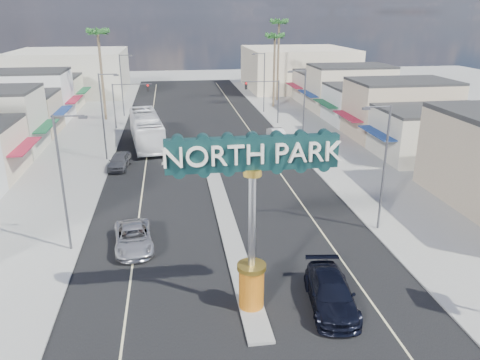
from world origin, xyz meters
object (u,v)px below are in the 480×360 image
object	(u,v)px
streetlight_l_far	(123,82)
city_bus	(146,129)
palm_left_far	(98,37)
streetlight_r_near	(382,162)
suv_right	(331,293)
traffic_signal_right	(265,93)
traffic_signal_left	(128,97)
streetlight_l_near	(64,177)
suv_left	(133,238)
palm_right_far	(279,27)
gateway_sign	(252,205)
car_parked_left	(119,161)
streetlight_l_mid	(104,113)
palm_right_mid	(275,40)
car_parked_right	(277,134)
streetlight_r_mid	(303,107)
streetlight_r_far	(263,80)

from	to	relation	value
streetlight_l_far	city_bus	size ratio (longest dim) A/B	0.69
palm_left_far	city_bus	size ratio (longest dim) A/B	1.00
streetlight_r_near	suv_right	size ratio (longest dim) A/B	1.61
traffic_signal_right	streetlight_l_far	world-z (taller)	streetlight_l_far
traffic_signal_right	streetlight_r_near	distance (m)	34.03
palm_left_far	city_bus	bearing A→B (deg)	-65.87
traffic_signal_left	streetlight_l_near	size ratio (longest dim) A/B	0.67
traffic_signal_right	suv_left	world-z (taller)	traffic_signal_right
traffic_signal_left	streetlight_r_near	size ratio (longest dim) A/B	0.67
palm_right_far	gateway_sign	bearing A→B (deg)	-104.03
car_parked_left	streetlight_l_mid	bearing A→B (deg)	122.67
palm_right_mid	traffic_signal_left	bearing A→B (deg)	-151.58
streetlight_l_far	car_parked_right	distance (m)	25.89
streetlight_l_near	palm_right_far	size ratio (longest dim) A/B	0.64
streetlight_l_near	streetlight_l_mid	xyz separation A→B (m)	(0.00, 20.00, 0.00)
streetlight_l_mid	streetlight_r_mid	xyz separation A→B (m)	(20.87, 0.00, 0.00)
streetlight_l_near	streetlight_r_near	distance (m)	20.87
traffic_signal_right	traffic_signal_left	bearing A→B (deg)	180.00
car_parked_left	city_bus	distance (m)	9.07
palm_right_mid	car_parked_left	size ratio (longest dim) A/B	2.66
streetlight_r_far	gateway_sign	bearing A→B (deg)	-101.78
streetlight_r_near	streetlight_r_mid	size ratio (longest dim) A/B	1.00
streetlight_r_near	streetlight_r_far	size ratio (longest dim) A/B	1.00
palm_left_far	suv_right	size ratio (longest dim) A/B	2.35
streetlight_l_near	traffic_signal_left	bearing A→B (deg)	87.90
traffic_signal_right	palm_right_mid	distance (m)	14.10
streetlight_l_mid	palm_right_mid	size ratio (longest dim) A/B	0.74
gateway_sign	streetlight_l_far	bearing A→B (deg)	101.78
streetlight_r_far	palm_right_mid	distance (m)	7.30
palm_left_far	city_bus	distance (m)	18.34
traffic_signal_left	car_parked_right	bearing A→B (deg)	-25.14
gateway_sign	streetlight_r_mid	size ratio (longest dim) A/B	1.02
streetlight_l_far	suv_right	world-z (taller)	streetlight_l_far
car_parked_left	car_parked_right	size ratio (longest dim) A/B	1.08
traffic_signal_left	city_bus	world-z (taller)	traffic_signal_left
streetlight_l_near	car_parked_left	xyz separation A→B (m)	(1.43, 17.08, -4.29)
gateway_sign	palm_left_far	distance (m)	50.06
palm_left_far	traffic_signal_left	bearing A→B (deg)	-57.57
traffic_signal_right	car_parked_left	bearing A→B (deg)	-137.08
streetlight_l_near	streetlight_r_near	xyz separation A→B (m)	(20.87, 0.00, 0.00)
streetlight_r_mid	car_parked_right	bearing A→B (deg)	104.70
palm_right_mid	city_bus	size ratio (longest dim) A/B	0.93
streetlight_l_near	car_parked_left	size ratio (longest dim) A/B	1.98
streetlight_l_far	city_bus	distance (m)	16.98
traffic_signal_left	palm_left_far	size ratio (longest dim) A/B	0.46
streetlight_l_near	streetlight_l_far	distance (m)	42.00
traffic_signal_left	streetlight_r_far	bearing A→B (deg)	22.20
suv_left	suv_right	world-z (taller)	suv_right
traffic_signal_left	palm_right_mid	distance (m)	26.01
streetlight_r_mid	palm_right_mid	distance (m)	26.71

